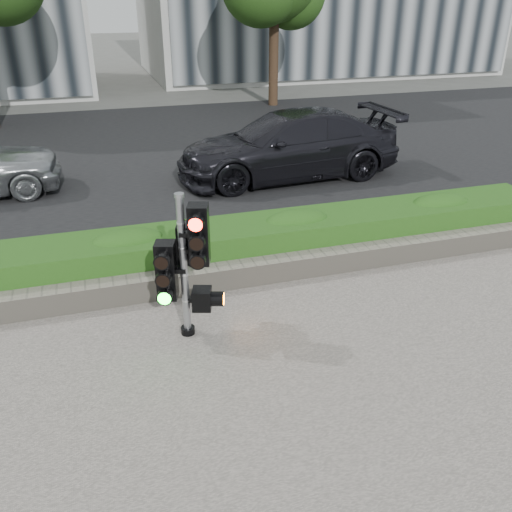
% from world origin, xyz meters
% --- Properties ---
extents(ground, '(120.00, 120.00, 0.00)m').
position_xyz_m(ground, '(0.00, 0.00, 0.00)').
color(ground, '#51514C').
rests_on(ground, ground).
extents(road, '(60.00, 13.00, 0.02)m').
position_xyz_m(road, '(0.00, 10.00, 0.01)').
color(road, black).
rests_on(road, ground).
extents(curb, '(60.00, 0.25, 0.12)m').
position_xyz_m(curb, '(0.00, 3.15, 0.06)').
color(curb, gray).
rests_on(curb, ground).
extents(stone_wall, '(12.00, 0.32, 0.34)m').
position_xyz_m(stone_wall, '(0.00, 1.90, 0.20)').
color(stone_wall, gray).
rests_on(stone_wall, sidewalk).
extents(hedge, '(12.00, 1.00, 0.68)m').
position_xyz_m(hedge, '(0.00, 2.55, 0.37)').
color(hedge, '#46892A').
rests_on(hedge, sidewalk).
extents(traffic_signal, '(0.70, 0.58, 1.91)m').
position_xyz_m(traffic_signal, '(-0.62, 0.84, 1.09)').
color(traffic_signal, black).
rests_on(traffic_signal, sidewalk).
extents(car_dark, '(5.33, 2.33, 1.53)m').
position_xyz_m(car_dark, '(2.88, 6.72, 0.78)').
color(car_dark, black).
rests_on(car_dark, road).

